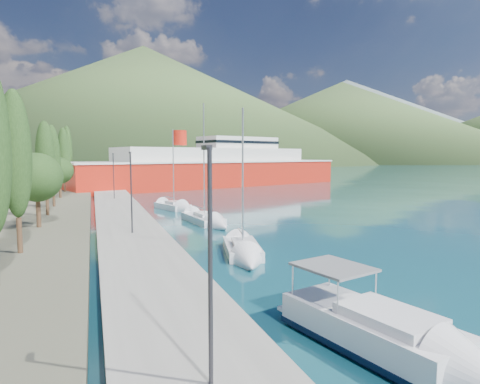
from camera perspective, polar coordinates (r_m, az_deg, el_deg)
name	(u,v)px	position (r m, az deg, el deg)	size (l,w,h in m)	color
ground	(130,175)	(138.26, -15.42, 2.35)	(1400.00, 1400.00, 0.00)	#124755
quay	(121,214)	(44.13, -16.61, -3.04)	(5.00, 88.00, 0.80)	gray
hills_far	(190,111)	(657.66, -7.08, 11.42)	(1480.00, 900.00, 180.00)	slate
hills_near	(208,112)	(407.47, -4.62, 11.26)	(1010.00, 520.00, 115.00)	#405B2E
tree_row	(51,162)	(48.73, -25.33, 3.92)	(4.01, 62.88, 11.33)	#47301E
lamp_posts	(129,188)	(32.21, -15.45, 0.58)	(0.15, 47.22, 6.06)	#2D2D33
motor_cruiser	(409,351)	(14.43, 22.86, -20.09)	(4.44, 9.05, 3.21)	black
sailboat_near	(245,256)	(25.56, 0.78, -9.05)	(3.83, 7.62, 10.51)	silver
sailboat_mid	(211,222)	(37.82, -4.09, -4.34)	(3.36, 8.85, 12.42)	silver
sailboat_far	(180,208)	(48.34, -8.53, -2.28)	(4.57, 7.56, 10.60)	silver
ferry	(216,169)	(85.90, -3.44, 3.32)	(62.06, 30.42, 12.11)	red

